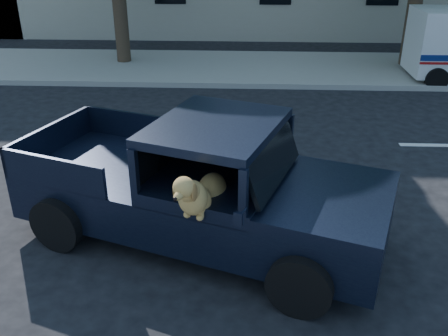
# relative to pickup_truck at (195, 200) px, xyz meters

# --- Properties ---
(ground) EXTENTS (120.00, 120.00, 0.00)m
(ground) POSITION_rel_pickup_truck_xyz_m (0.71, 0.18, -0.62)
(ground) COLOR black
(ground) RESTS_ON ground
(far_sidewalk) EXTENTS (60.00, 4.00, 0.15)m
(far_sidewalk) POSITION_rel_pickup_truck_xyz_m (0.71, 9.38, -0.54)
(far_sidewalk) COLOR gray
(far_sidewalk) RESTS_ON ground
(lane_stripes) EXTENTS (21.60, 0.14, 0.01)m
(lane_stripes) POSITION_rel_pickup_truck_xyz_m (2.71, 3.58, -0.61)
(lane_stripes) COLOR silver
(lane_stripes) RESTS_ON ground
(pickup_truck) EXTENTS (5.47, 3.57, 1.83)m
(pickup_truck) POSITION_rel_pickup_truck_xyz_m (0.00, 0.00, 0.00)
(pickup_truck) COLOR black
(pickup_truck) RESTS_ON ground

